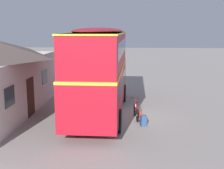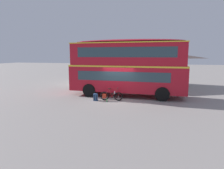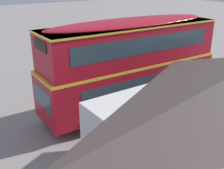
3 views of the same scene
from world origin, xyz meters
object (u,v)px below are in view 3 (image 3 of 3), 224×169
Objects in this scene: backpack_on_ground at (133,82)px; water_bottle_green_metal at (119,87)px; double_decker_bus at (131,61)px; touring_bicycle at (121,86)px.

water_bottle_green_metal is (0.97, -0.19, -0.18)m from backpack_on_ground.
backpack_on_ground is (-2.04, -2.34, -2.35)m from double_decker_bus.
touring_bicycle reaches higher than backpack_on_ground.
double_decker_bus is 3.18m from touring_bicycle.
double_decker_bus reaches higher than water_bottle_green_metal.
water_bottle_green_metal is (-0.16, -0.50, -0.26)m from touring_bicycle.
double_decker_bus is at bearing 67.13° from water_bottle_green_metal.
backpack_on_ground is at bearing 168.92° from water_bottle_green_metal.
touring_bicycle is at bearing 15.23° from backpack_on_ground.
backpack_on_ground reaches higher than water_bottle_green_metal.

